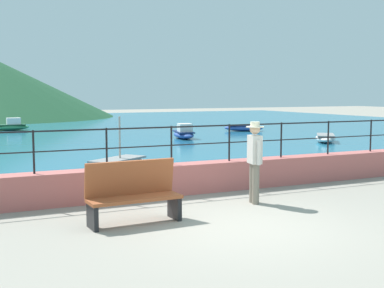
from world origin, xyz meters
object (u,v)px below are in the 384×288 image
object	(u,v)px
boat_0	(184,133)
boat_6	(243,128)
bench_main	(133,192)
person_walking	(255,158)
boat_2	(118,164)
boat_4	(10,126)
boat_5	(325,138)

from	to	relation	value
boat_0	boat_6	xyz separation A→B (m)	(5.27, 2.91, -0.07)
bench_main	boat_0	distance (m)	16.28
person_walking	boat_2	size ratio (longest dim) A/B	0.73
person_walking	boat_4	bearing A→B (deg)	96.23
bench_main	boat_5	xyz separation A→B (m)	(12.81, 9.88, -0.30)
boat_0	person_walking	bearing A→B (deg)	-108.72
boat_6	bench_main	bearing A→B (deg)	-126.64
person_walking	bench_main	bearing A→B (deg)	-171.52
boat_4	boat_6	world-z (taller)	boat_4
bench_main	boat_2	xyz separation A→B (m)	(1.49, 5.74, -0.30)
boat_5	person_walking	bearing A→B (deg)	-136.46
boat_0	boat_6	distance (m)	6.02
boat_0	boat_4	size ratio (longest dim) A/B	1.06
bench_main	boat_5	size ratio (longest dim) A/B	0.73
boat_6	boat_2	bearing A→B (deg)	-134.53
boat_0	boat_2	distance (m)	10.60
boat_4	person_walking	bearing A→B (deg)	-83.77
boat_2	boat_6	bearing A→B (deg)	45.47
bench_main	boat_4	xyz separation A→B (m)	(0.30, 23.95, -0.23)
boat_4	boat_5	size ratio (longest dim) A/B	0.98
bench_main	boat_0	bearing A→B (deg)	62.16
bench_main	boat_5	world-z (taller)	bench_main
bench_main	boat_6	world-z (taller)	bench_main
boat_2	boat_4	size ratio (longest dim) A/B	1.04
boat_4	bench_main	bearing A→B (deg)	-90.72
person_walking	boat_4	xyz separation A→B (m)	(-2.57, 23.52, -0.65)
bench_main	boat_0	world-z (taller)	bench_main
boat_4	boat_6	distance (m)	14.22
boat_0	boat_2	world-z (taller)	boat_2
bench_main	person_walking	size ratio (longest dim) A/B	0.98
boat_0	boat_2	xyz separation A→B (m)	(-6.11, -8.66, -0.07)
bench_main	boat_6	distance (m)	21.57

